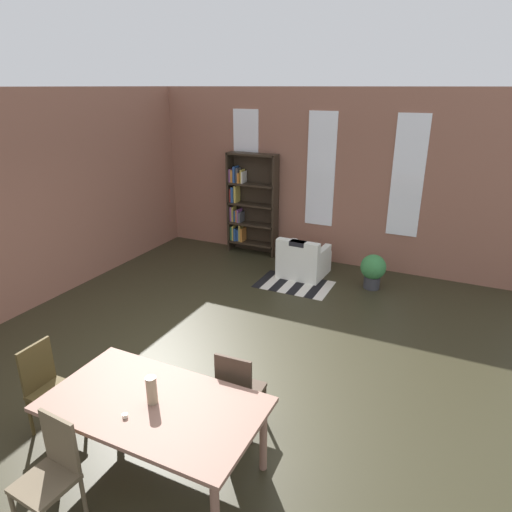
{
  "coord_description": "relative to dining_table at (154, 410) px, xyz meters",
  "views": [
    {
      "loc": [
        2.57,
        -3.9,
        3.32
      ],
      "look_at": [
        0.05,
        1.41,
        1.1
      ],
      "focal_mm": 31.7,
      "sensor_mm": 36.0,
      "label": 1
    }
  ],
  "objects": [
    {
      "name": "window_pane_0",
      "position": [
        -1.99,
        5.78,
        1.14
      ],
      "size": [
        0.55,
        0.02,
        2.15
      ],
      "primitive_type": "cube",
      "color": "white"
    },
    {
      "name": "striped_rug",
      "position": [
        -0.36,
        4.42,
        -0.68
      ],
      "size": [
        1.3,
        0.85,
        0.01
      ],
      "color": "black",
      "rests_on": "ground"
    },
    {
      "name": "window_pane_1",
      "position": [
        -0.4,
        5.78,
        1.14
      ],
      "size": [
        0.55,
        0.02,
        2.15
      ],
      "primitive_type": "cube",
      "color": "white"
    },
    {
      "name": "bookshelf_tall",
      "position": [
        -1.85,
        5.62,
        0.36
      ],
      "size": [
        1.06,
        0.28,
        2.08
      ],
      "color": "#2D2319",
      "rests_on": "ground"
    },
    {
      "name": "window_pane_2",
      "position": [
        1.19,
        5.78,
        1.14
      ],
      "size": [
        0.55,
        0.02,
        2.15
      ],
      "primitive_type": "cube",
      "color": "white"
    },
    {
      "name": "vase_on_table",
      "position": [
        -0.01,
        0.0,
        0.2
      ],
      "size": [
        0.09,
        0.09,
        0.26
      ],
      "primitive_type": "cylinder",
      "color": "#998466",
      "rests_on": "dining_table"
    },
    {
      "name": "ground_plane",
      "position": [
        -0.4,
        1.39,
        -0.68
      ],
      "size": [
        11.44,
        11.44,
        0.0
      ],
      "primitive_type": "plane",
      "color": "#2E2B1B"
    },
    {
      "name": "dining_chair_far_right",
      "position": [
        0.43,
        0.76,
        -0.17
      ],
      "size": [
        0.42,
        0.42,
        0.95
      ],
      "color": "#3F3024",
      "rests_on": "ground"
    },
    {
      "name": "tealight_candle_0",
      "position": [
        -0.09,
        -0.25,
        0.09
      ],
      "size": [
        0.04,
        0.04,
        0.03
      ],
      "primitive_type": "cylinder",
      "color": "silver",
      "rests_on": "dining_table"
    },
    {
      "name": "dining_table",
      "position": [
        0.0,
        0.0,
        0.0
      ],
      "size": [
        1.9,
        1.06,
        0.76
      ],
      "color": "#855E4E",
      "rests_on": "ground"
    },
    {
      "name": "potted_plant_by_shelf",
      "position": [
        0.91,
        4.87,
        -0.34
      ],
      "size": [
        0.44,
        0.44,
        0.61
      ],
      "color": "#333338",
      "rests_on": "ground"
    },
    {
      "name": "dining_chair_near_left",
      "position": [
        -0.42,
        -0.76,
        -0.17
      ],
      "size": [
        0.43,
        0.43,
        0.95
      ],
      "color": "brown",
      "rests_on": "ground"
    },
    {
      "name": "back_wall_brick",
      "position": [
        -0.4,
        5.85,
        0.97
      ],
      "size": [
        7.81,
        0.12,
        3.31
      ],
      "primitive_type": "cube",
      "color": "#915D4A",
      "rests_on": "ground"
    },
    {
      "name": "dining_chair_head_left",
      "position": [
        -1.33,
        -0.0,
        -0.17
      ],
      "size": [
        0.4,
        0.4,
        0.95
      ],
      "color": "#493B1D",
      "rests_on": "ground"
    },
    {
      "name": "armchair_white",
      "position": [
        -0.38,
        4.9,
        -0.4
      ],
      "size": [
        0.83,
        0.83,
        0.75
      ],
      "color": "white",
      "rests_on": "ground"
    }
  ]
}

